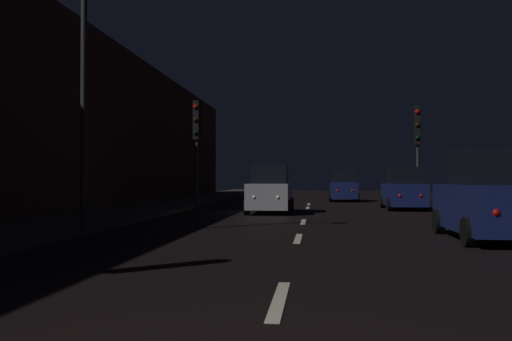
# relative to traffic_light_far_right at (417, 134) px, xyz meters

# --- Properties ---
(ground) EXTENTS (27.71, 84.00, 0.02)m
(ground) POSITION_rel_traffic_light_far_right_xyz_m (-5.35, 0.44, -3.68)
(ground) COLOR black
(sidewalk_left) EXTENTS (4.40, 84.00, 0.15)m
(sidewalk_left) POSITION_rel_traffic_light_far_right_xyz_m (-13.01, 0.44, -3.59)
(sidewalk_left) COLOR #38332B
(sidewalk_left) RESTS_ON ground
(building_facade_left) EXTENTS (0.80, 63.00, 8.59)m
(building_facade_left) POSITION_rel_traffic_light_far_right_xyz_m (-15.61, -3.06, 0.63)
(building_facade_left) COLOR #472319
(building_facade_left) RESTS_ON ground
(lane_centerline) EXTENTS (0.16, 27.53, 0.01)m
(lane_centerline) POSITION_rel_traffic_light_far_right_xyz_m (-5.35, -7.93, -3.66)
(lane_centerline) COLOR beige
(lane_centerline) RESTS_ON ground
(traffic_light_far_right) EXTENTS (0.38, 0.48, 5.03)m
(traffic_light_far_right) POSITION_rel_traffic_light_far_right_xyz_m (0.00, 0.00, 0.00)
(traffic_light_far_right) COLOR #38383A
(traffic_light_far_right) RESTS_ON ground
(traffic_light_far_left) EXTENTS (0.37, 0.48, 5.28)m
(traffic_light_far_left) POSITION_rel_traffic_light_far_right_xyz_m (-10.71, -1.19, 0.20)
(traffic_light_far_left) COLOR #38383A
(traffic_light_far_left) RESTS_ON ground
(streetlamp_overhead) EXTENTS (1.70, 0.44, 6.77)m
(streetlamp_overhead) POSITION_rel_traffic_light_far_right_xyz_m (-10.43, -13.95, 0.86)
(streetlamp_overhead) COLOR #2D2D30
(streetlamp_overhead) RESTS_ON ground
(car_approaching_headlights) EXTENTS (1.89, 4.08, 2.06)m
(car_approaching_headlights) POSITION_rel_traffic_light_far_right_xyz_m (-6.88, -4.04, -2.73)
(car_approaching_headlights) COLOR #A5A8AD
(car_approaching_headlights) RESTS_ON ground
(car_parked_right_far) EXTENTS (1.84, 3.99, 2.01)m
(car_parked_right_far) POSITION_rel_traffic_light_far_right_xyz_m (-0.80, -0.82, -2.75)
(car_parked_right_far) COLOR #141E51
(car_parked_right_far) RESTS_ON ground
(car_parked_right_near) EXTENTS (1.98, 4.28, 2.16)m
(car_parked_right_near) POSITION_rel_traffic_light_far_right_xyz_m (-0.80, -14.00, -2.68)
(car_parked_right_near) COLOR #141E51
(car_parked_right_near) RESTS_ON ground
(car_distant_taillights) EXTENTS (1.85, 4.00, 2.02)m
(car_distant_taillights) POSITION_rel_traffic_light_far_right_xyz_m (-3.18, 8.81, -2.75)
(car_distant_taillights) COLOR #141E51
(car_distant_taillights) RESTS_ON ground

